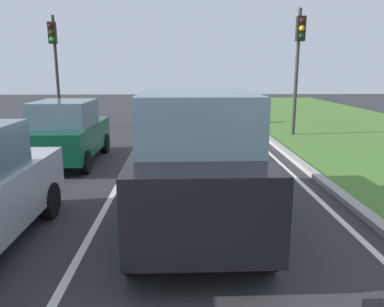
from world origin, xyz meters
The scene contains 8 objects.
ground_plane centered at (0.00, 14.00, 0.00)m, with size 60.00×60.00×0.00m, color #2D2D30.
lane_line_center centered at (-0.70, 14.00, 0.00)m, with size 0.12×32.00×0.01m, color silver.
lane_line_right_edge centered at (3.60, 14.00, 0.00)m, with size 0.12×32.00×0.01m, color silver.
curb_right centered at (4.10, 14.00, 0.06)m, with size 0.24×48.00×0.12m, color #9E9B93.
car_suv_ahead centered at (1.01, 8.84, 1.17)m, with size 2.01×4.52×2.28m.
car_hatchback_far centered at (-2.44, 13.35, 0.88)m, with size 1.73×3.70×1.78m.
traffic_light_near_right centered at (5.29, 17.43, 3.27)m, with size 0.32×0.50×4.89m.
traffic_light_overhead_left centered at (-4.74, 19.85, 3.30)m, with size 0.32×0.50×4.92m.
Camera 1 is at (0.77, 2.84, 2.61)m, focal length 34.81 mm.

